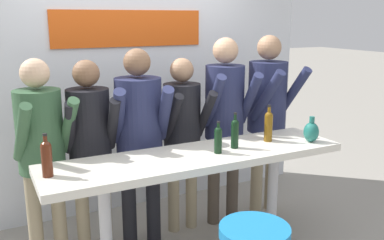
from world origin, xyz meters
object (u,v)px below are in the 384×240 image
Objects in this scene: wine_bottle_1 at (269,123)px; wine_bottle_2 at (218,139)px; person_right at (268,106)px; decorative_vase at (311,132)px; person_center_left at (139,128)px; wine_bottle_3 at (235,132)px; person_far_left at (41,142)px; tasting_table at (197,172)px; person_center_right at (225,111)px; person_left at (90,137)px; person_center at (183,126)px; wine_bottle_4 at (47,157)px; wine_bottle_0 at (268,125)px.

wine_bottle_1 reaches higher than wine_bottle_2.
person_right is 0.77m from decorative_vase.
person_center_left is 6.01× the size of wine_bottle_3.
wine_bottle_2 is 0.86m from decorative_vase.
person_far_left is 0.93× the size of person_right.
person_center_right reaches higher than tasting_table.
person_left is 1.01× the size of person_center.
tasting_table is 1.31× the size of person_center_right.
person_center_right reaches higher than wine_bottle_4.
wine_bottle_3 is at bearing -25.90° from person_left.
person_center_right reaches higher than wine_bottle_0.
person_center_right is at bearing -9.36° from person_far_left.
wine_bottle_3 is (0.34, -0.00, 0.28)m from tasting_table.
person_left is 0.74m from wine_bottle_4.
wine_bottle_0 is 1.07× the size of wine_bottle_3.
wine_bottle_3 is at bearing -0.67° from wine_bottle_4.
person_right is 7.24× the size of wine_bottle_2.
tasting_table is 0.91m from person_center_right.
person_center_right is (0.43, -0.04, 0.11)m from person_center.
wine_bottle_1 is (0.18, -0.45, -0.04)m from person_center_right.
person_right is 6.29× the size of wine_bottle_3.
wine_bottle_2 is at bearing -20.18° from tasting_table.
person_center is 7.54× the size of decorative_vase.
wine_bottle_0 is 1.43× the size of decorative_vase.
person_left is 6.30× the size of wine_bottle_1.
person_right is at bearing -0.65° from person_center.
person_left is 0.95× the size of person_center_left.
person_center_left is (-0.27, 0.58, 0.25)m from tasting_table.
wine_bottle_1 is at bearing 18.57° from wine_bottle_3.
tasting_table is at bearing 171.99° from decorative_vase.
person_center is 0.80m from wine_bottle_0.
person_center_right is 0.57m from wine_bottle_0.
person_center_right is at bearing 4.55° from person_left.
person_center_left is 1.06× the size of person_center.
person_center is 5.27× the size of wine_bottle_0.
wine_bottle_4 is (-1.90, -0.13, 0.01)m from wine_bottle_1.
person_center_left reaches higher than person_left.
person_center is 0.79m from wine_bottle_1.
wine_bottle_1 is at bearing 10.63° from tasting_table.
person_center is at bearing 26.00° from wine_bottle_4.
decorative_vase is (1.70, -0.76, 0.02)m from person_left.
person_center is (1.25, 0.05, -0.03)m from person_far_left.
person_right is (0.94, -0.03, 0.11)m from person_center.
person_right is at bearing 38.52° from wine_bottle_3.
decorative_vase is (2.09, -0.73, 0.01)m from person_far_left.
tasting_table is 10.94× the size of decorative_vase.
wine_bottle_0 reaches higher than decorative_vase.
wine_bottle_0 is (0.09, -0.56, -0.02)m from person_center_right.
wine_bottle_1 is at bearing -38.13° from person_center.
tasting_table is 0.44m from wine_bottle_3.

